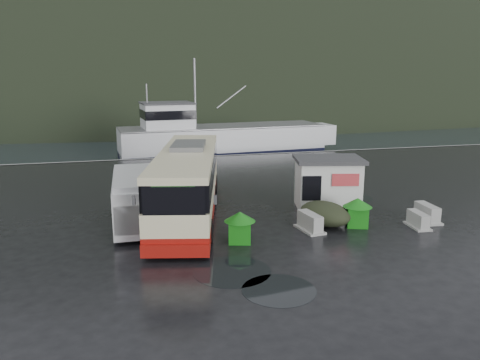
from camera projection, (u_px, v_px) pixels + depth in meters
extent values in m
plane|color=black|center=(244.00, 224.00, 23.65)|extent=(160.00, 160.00, 0.00)
cube|color=black|center=(142.00, 102.00, 127.63)|extent=(300.00, 180.00, 0.02)
cube|color=#999993|center=(188.00, 157.00, 42.55)|extent=(160.00, 0.60, 1.50)
ellipsoid|color=black|center=(148.00, 87.00, 262.36)|extent=(780.00, 540.00, 570.00)
cylinder|color=black|center=(232.00, 271.00, 17.97)|extent=(3.04, 3.04, 0.01)
cylinder|color=black|center=(279.00, 290.00, 16.41)|extent=(2.65, 2.65, 0.01)
cylinder|color=black|center=(349.00, 198.00, 28.59)|extent=(2.89, 2.89, 0.01)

